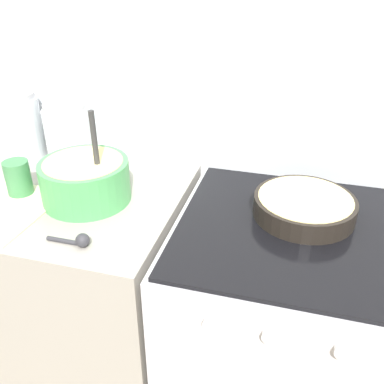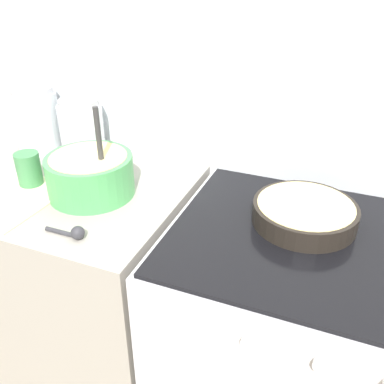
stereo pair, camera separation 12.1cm
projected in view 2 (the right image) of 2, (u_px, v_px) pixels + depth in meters
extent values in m
cube|color=silver|center=(215.00, 89.00, 1.36)|extent=(4.54, 0.05, 2.40)
cube|color=#9E998E|center=(85.00, 297.00, 1.58)|extent=(0.74, 0.61, 0.94)
cube|color=silver|center=(292.00, 363.00, 1.33)|extent=(0.75, 0.61, 0.93)
cube|color=black|center=(313.00, 241.00, 1.10)|extent=(0.72, 0.59, 0.01)
cylinder|color=white|center=(193.00, 325.00, 0.95)|extent=(0.04, 0.02, 0.04)
cylinder|color=white|center=(250.00, 342.00, 0.91)|extent=(0.04, 0.02, 0.04)
cylinder|color=white|center=(323.00, 365.00, 0.86)|extent=(0.04, 0.02, 0.04)
cylinder|color=#4CA559|center=(90.00, 176.00, 1.27)|extent=(0.26, 0.26, 0.12)
cylinder|color=#EFDB8C|center=(89.00, 167.00, 1.26)|extent=(0.23, 0.23, 0.07)
cylinder|color=#333333|center=(100.00, 151.00, 1.22)|extent=(0.02, 0.02, 0.26)
cylinder|color=black|center=(304.00, 214.00, 1.15)|extent=(0.28, 0.28, 0.06)
cylinder|color=#EFDB8C|center=(305.00, 212.00, 1.15)|extent=(0.26, 0.26, 0.05)
cylinder|color=silver|center=(37.00, 122.00, 1.54)|extent=(0.16, 0.16, 0.21)
cylinder|color=olive|center=(39.00, 133.00, 1.56)|extent=(0.14, 0.14, 0.13)
cylinder|color=#B2B2B7|center=(31.00, 90.00, 1.49)|extent=(0.15, 0.15, 0.02)
cylinder|color=silver|center=(82.00, 132.00, 1.49)|extent=(0.15, 0.15, 0.19)
cylinder|color=red|center=(84.00, 142.00, 1.51)|extent=(0.13, 0.13, 0.11)
cylinder|color=#B2B2B7|center=(78.00, 102.00, 1.43)|extent=(0.14, 0.14, 0.02)
cylinder|color=#3F7F4C|center=(29.00, 169.00, 1.32)|extent=(0.07, 0.07, 0.11)
cube|color=beige|center=(13.00, 199.00, 1.27)|extent=(0.25, 0.31, 0.01)
cylinder|color=#333338|center=(60.00, 232.00, 1.11)|extent=(0.09, 0.01, 0.01)
sphere|color=#333338|center=(78.00, 233.00, 1.09)|extent=(0.04, 0.04, 0.04)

